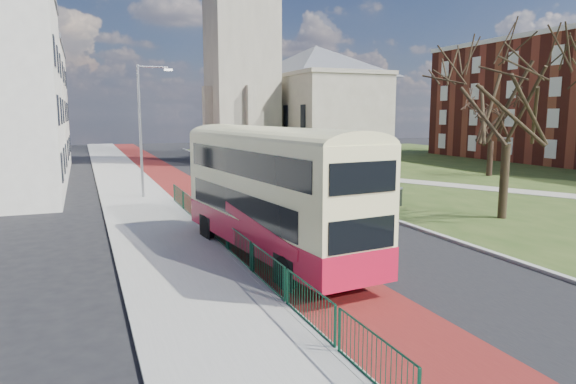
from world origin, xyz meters
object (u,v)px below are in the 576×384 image
winter_tree_far (493,114)px  bus (271,187)px  winter_tree_near (510,83)px  litter_bin (397,197)px  streetlamp (143,124)px

winter_tree_far → bus: bearing=-147.2°
winter_tree_near → winter_tree_far: winter_tree_near is taller
winter_tree_near → litter_bin: winter_tree_near is taller
streetlamp → bus: bearing=-80.0°
streetlamp → bus: streetlamp is taller
winter_tree_far → litter_bin: (-15.41, -9.30, -4.66)m
streetlamp → litter_bin: 15.79m
winter_tree_far → winter_tree_near: bearing=-131.3°
bus → litter_bin: 12.71m
streetlamp → litter_bin: size_ratio=7.72×
winter_tree_near → litter_bin: bearing=120.4°
winter_tree_near → litter_bin: (-2.90, 4.95, -6.11)m
winter_tree_near → bus: bearing=-170.1°
streetlamp → winter_tree_near: (15.84, -13.06, 2.08)m
bus → litter_bin: (10.23, 7.26, -2.04)m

